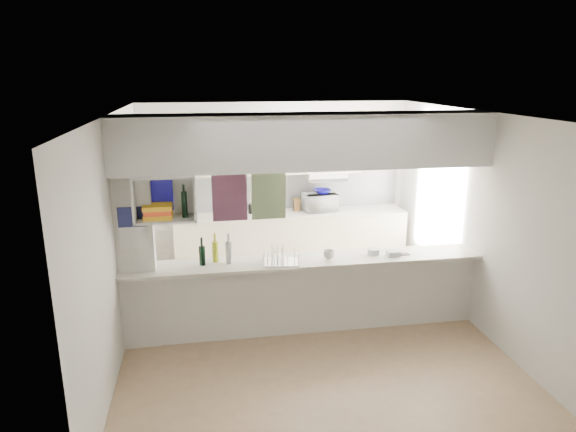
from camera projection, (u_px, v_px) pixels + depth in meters
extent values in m
plane|color=#9A7659|center=(305.00, 330.00, 6.24)|extent=(4.80, 4.80, 0.00)
plane|color=white|center=(307.00, 113.00, 5.54)|extent=(4.80, 4.80, 0.00)
plane|color=silver|center=(276.00, 185.00, 8.17)|extent=(4.20, 0.00, 4.20)
plane|color=silver|center=(116.00, 238.00, 5.55)|extent=(0.00, 4.80, 4.80)
plane|color=silver|center=(475.00, 220.00, 6.23)|extent=(0.00, 4.80, 4.80)
cube|color=silver|center=(305.00, 297.00, 6.12)|extent=(4.20, 0.15, 0.88)
cube|color=beige|center=(306.00, 261.00, 6.00)|extent=(4.20, 0.50, 0.04)
cube|color=white|center=(307.00, 141.00, 5.62)|extent=(4.20, 0.50, 0.60)
cube|color=silver|center=(135.00, 237.00, 5.58)|extent=(0.40, 0.18, 2.60)
cube|color=#191E4C|center=(132.00, 217.00, 5.42)|extent=(0.30, 0.01, 0.22)
cube|color=white|center=(134.00, 238.00, 5.49)|extent=(0.30, 0.01, 0.24)
cube|color=#34172F|center=(230.00, 195.00, 5.86)|extent=(0.40, 0.02, 0.62)
cube|color=#195C74|center=(269.00, 193.00, 5.93)|extent=(0.40, 0.02, 0.62)
cube|color=white|center=(166.00, 219.00, 5.49)|extent=(0.65, 0.35, 0.02)
cube|color=white|center=(163.00, 175.00, 5.36)|extent=(0.65, 0.35, 0.02)
cube|color=white|center=(166.00, 194.00, 5.58)|extent=(0.65, 0.02, 0.50)
cube|color=white|center=(134.00, 199.00, 5.37)|extent=(0.02, 0.35, 0.50)
cube|color=white|center=(195.00, 196.00, 5.47)|extent=(0.02, 0.35, 0.50)
cube|color=#CA9116|center=(158.00, 216.00, 5.46)|extent=(0.30, 0.24, 0.05)
cube|color=red|center=(158.00, 211.00, 5.45)|extent=(0.28, 0.22, 0.05)
cube|color=#CA9116|center=(158.00, 207.00, 5.44)|extent=(0.30, 0.24, 0.05)
cube|color=#100C88|center=(161.00, 195.00, 5.53)|extent=(0.26, 0.02, 0.34)
cylinder|color=black|center=(184.00, 204.00, 5.48)|extent=(0.06, 0.06, 0.28)
cube|color=beige|center=(291.00, 241.00, 8.14)|extent=(3.60, 0.60, 0.90)
cube|color=beige|center=(291.00, 213.00, 8.02)|extent=(3.60, 0.63, 0.03)
cube|color=silver|center=(288.00, 190.00, 8.21)|extent=(3.60, 0.03, 0.60)
cube|color=beige|center=(277.00, 150.00, 7.85)|extent=(2.62, 0.34, 0.72)
cube|color=white|center=(325.00, 175.00, 8.01)|extent=(0.60, 0.46, 0.12)
cube|color=silver|center=(329.00, 180.00, 7.80)|extent=(0.60, 0.02, 0.05)
imported|color=white|center=(320.00, 202.00, 8.07)|extent=(0.56, 0.42, 0.28)
imported|color=#100C88|center=(323.00, 191.00, 8.03)|extent=(0.27, 0.27, 0.07)
cube|color=silver|center=(281.00, 262.00, 5.89)|extent=(0.46, 0.37, 0.01)
cylinder|color=white|center=(272.00, 253.00, 5.86)|extent=(0.04, 0.21, 0.21)
cylinder|color=white|center=(277.00, 253.00, 5.86)|extent=(0.04, 0.21, 0.21)
cylinder|color=white|center=(283.00, 253.00, 5.86)|extent=(0.04, 0.21, 0.21)
imported|color=white|center=(329.00, 254.00, 5.96)|extent=(0.17, 0.17, 0.10)
cylinder|color=black|center=(202.00, 256.00, 5.79)|extent=(0.07, 0.07, 0.22)
cylinder|color=black|center=(202.00, 242.00, 5.74)|extent=(0.03, 0.03, 0.10)
cylinder|color=#95A21B|center=(215.00, 252.00, 5.89)|extent=(0.07, 0.07, 0.24)
cylinder|color=#95A21B|center=(215.00, 238.00, 5.84)|extent=(0.03, 0.03, 0.10)
cylinder|color=silver|center=(229.00, 253.00, 5.83)|extent=(0.07, 0.07, 0.25)
cylinder|color=silver|center=(228.00, 238.00, 5.78)|extent=(0.03, 0.03, 0.10)
cylinder|color=silver|center=(374.00, 251.00, 6.15)|extent=(0.15, 0.15, 0.07)
cube|color=silver|center=(393.00, 254.00, 6.09)|extent=(0.15, 0.10, 0.06)
cube|color=black|center=(403.00, 254.00, 6.15)|extent=(0.14, 0.07, 0.01)
cylinder|color=black|center=(251.00, 209.00, 7.95)|extent=(0.10, 0.10, 0.14)
cube|color=brown|center=(297.00, 205.00, 8.08)|extent=(0.10, 0.08, 0.20)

